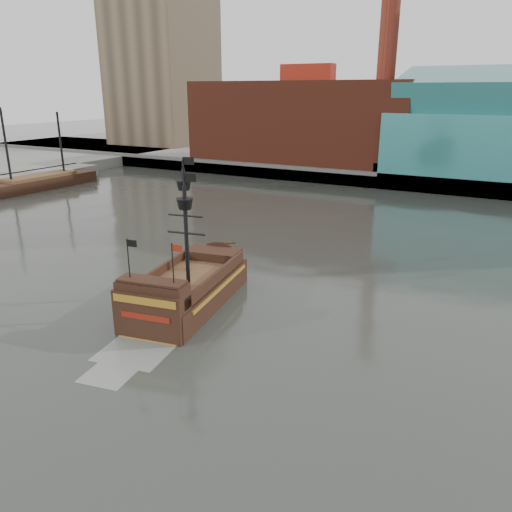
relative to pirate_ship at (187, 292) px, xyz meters
The scene contains 6 objects.
ground 10.05m from the pirate_ship, 63.47° to the right, with size 400.00×400.00×0.00m, color #2B2E29.
promenade_far 83.17m from the pirate_ship, 86.92° to the left, with size 220.00×60.00×2.00m, color slate.
seawall 53.74m from the pirate_ship, 85.23° to the left, with size 220.00×1.00×2.60m, color #4C4C49.
skyline 79.77m from the pirate_ship, 82.71° to the left, with size 149.00×45.00×62.00m.
pirate_ship is the anchor object (origin of this frame).
docked_vessel 55.75m from the pirate_ship, 151.42° to the left, with size 4.98×20.10×13.60m.
Camera 1 is at (16.45, -18.84, 15.36)m, focal length 35.00 mm.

